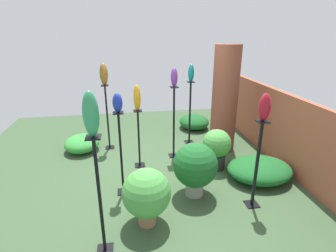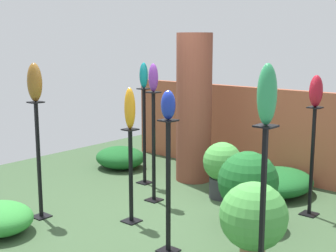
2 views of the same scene
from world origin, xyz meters
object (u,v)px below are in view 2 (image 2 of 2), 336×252
object	(u,v)px
pedestal_cobalt	(168,192)
art_vase_bronze	(35,82)
pedestal_teal	(144,140)
pedestal_violet	(154,151)
art_vase_jade	(267,94)
art_vase_violet	(153,78)
pedestal_ruby	(312,166)
art_vase_cobalt	(168,105)
pedestal_bronze	(39,165)
brick_pillar	(194,108)
pedestal_jade	(262,223)
pedestal_amber	(131,180)
art_vase_teal	(144,75)
art_vase_amber	(130,108)
art_vase_ruby	(316,91)
potted_plant_front_right	(248,183)
potted_plant_mid_left	(254,218)
potted_plant_back_center	(222,166)

from	to	relation	value
pedestal_cobalt	art_vase_bronze	xyz separation A→B (m)	(-1.86, -0.30, 1.05)
pedestal_teal	pedestal_violet	size ratio (longest dim) A/B	0.98
art_vase_jade	art_vase_violet	xyz separation A→B (m)	(-2.43, 1.33, -0.07)
pedestal_ruby	art_vase_cobalt	bearing A→B (deg)	-108.91
pedestal_bronze	pedestal_ruby	size ratio (longest dim) A/B	1.05
brick_pillar	pedestal_teal	world-z (taller)	brick_pillar
pedestal_teal	art_vase_bronze	bearing A→B (deg)	-90.09
pedestal_jade	pedestal_amber	bearing A→B (deg)	164.82
pedestal_ruby	pedestal_violet	bearing A→B (deg)	-154.47
art_vase_bronze	art_vase_violet	xyz separation A→B (m)	(0.67, 1.39, 0.01)
pedestal_ruby	pedestal_jade	distance (m)	2.29
pedestal_teal	art_vase_teal	bearing A→B (deg)	153.43
pedestal_amber	pedestal_violet	xyz separation A→B (m)	(-0.31, 0.76, 0.18)
art_vase_amber	pedestal_jade	bearing A→B (deg)	-15.18
art_vase_ruby	potted_plant_front_right	distance (m)	1.42
brick_pillar	art_vase_cobalt	bearing A→B (deg)	-58.16
art_vase_jade	potted_plant_mid_left	distance (m)	1.47
pedestal_cobalt	pedestal_violet	bearing A→B (deg)	137.66
pedestal_teal	brick_pillar	bearing A→B (deg)	54.72
pedestal_cobalt	potted_plant_back_center	size ratio (longest dim) A/B	1.77
brick_pillar	pedestal_teal	bearing A→B (deg)	-125.28
pedestal_cobalt	pedestal_jade	xyz separation A→B (m)	(1.23, -0.24, 0.06)
pedestal_teal	pedestal_cobalt	xyz separation A→B (m)	(1.86, -1.60, -0.04)
pedestal_amber	art_vase_ruby	distance (m)	2.51
art_vase_amber	potted_plant_back_center	size ratio (longest dim) A/B	0.61
pedestal_violet	pedestal_jade	bearing A→B (deg)	-28.72
art_vase_violet	potted_plant_mid_left	xyz separation A→B (m)	(2.02, -0.76, -1.23)
potted_plant_mid_left	potted_plant_back_center	bearing A→B (deg)	132.71
potted_plant_mid_left	pedestal_jade	bearing A→B (deg)	-54.42
pedestal_bronze	art_vase_bronze	world-z (taller)	art_vase_bronze
brick_pillar	potted_plant_mid_left	distance (m)	3.02
pedestal_cobalt	potted_plant_mid_left	size ratio (longest dim) A/B	1.68
pedestal_violet	art_vase_bronze	size ratio (longest dim) A/B	3.27
pedestal_ruby	potted_plant_mid_left	distance (m)	1.67
potted_plant_front_right	potted_plant_mid_left	world-z (taller)	potted_plant_front_right
potted_plant_front_right	art_vase_teal	bearing A→B (deg)	168.38
pedestal_bronze	pedestal_ruby	xyz separation A→B (m)	(2.55, 2.29, -0.04)
pedestal_jade	pedestal_violet	size ratio (longest dim) A/B	1.01
pedestal_teal	art_vase_cobalt	size ratio (longest dim) A/B	5.01
art_vase_bronze	art_vase_violet	bearing A→B (deg)	64.44
pedestal_bronze	pedestal_amber	bearing A→B (deg)	33.02
potted_plant_front_right	potted_plant_back_center	world-z (taller)	potted_plant_front_right
art_vase_amber	potted_plant_mid_left	bearing A→B (deg)	-0.25
potted_plant_front_right	potted_plant_mid_left	bearing A→B (deg)	-55.82
pedestal_cobalt	art_vase_violet	bearing A→B (deg)	137.66
pedestal_jade	potted_plant_mid_left	bearing A→B (deg)	125.58
pedestal_violet	art_vase_jade	bearing A→B (deg)	-28.72
art_vase_teal	pedestal_ruby	bearing A→B (deg)	8.65
pedestal_teal	art_vase_bronze	world-z (taller)	art_vase_bronze
pedestal_ruby	art_vase_cobalt	world-z (taller)	art_vase_cobalt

